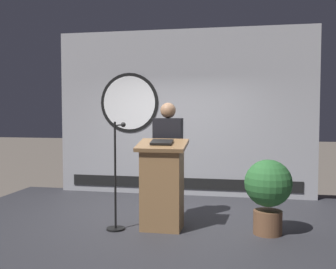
{
  "coord_description": "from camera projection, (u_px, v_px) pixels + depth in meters",
  "views": [
    {
      "loc": [
        1.16,
        -5.5,
        1.86
      ],
      "look_at": [
        0.07,
        0.03,
        1.53
      ],
      "focal_mm": 43.1,
      "sensor_mm": 36.0,
      "label": 1
    }
  ],
  "objects": [
    {
      "name": "ground_plane",
      "position": [
        163.0,
        242.0,
        5.71
      ],
      "size": [
        40.0,
        40.0,
        0.0
      ],
      "primitive_type": "plane",
      "color": "#6B6056"
    },
    {
      "name": "microphone_stand",
      "position": [
        117.0,
        192.0,
        5.3
      ],
      "size": [
        0.24,
        0.51,
        1.42
      ],
      "color": "black",
      "rests_on": "stage_platform"
    },
    {
      "name": "potted_plant",
      "position": [
        268.0,
        189.0,
        5.06
      ],
      "size": [
        0.59,
        0.59,
        0.95
      ],
      "color": "brown",
      "rests_on": "stage_platform"
    },
    {
      "name": "speaker_person",
      "position": [
        168.0,
        160.0,
        5.74
      ],
      "size": [
        0.4,
        0.26,
        1.67
      ],
      "color": "black",
      "rests_on": "stage_platform"
    },
    {
      "name": "stage_platform",
      "position": [
        163.0,
        231.0,
        5.71
      ],
      "size": [
        6.4,
        4.0,
        0.3
      ],
      "primitive_type": "cube",
      "color": "#333338",
      "rests_on": "ground"
    },
    {
      "name": "banner_display",
      "position": [
        182.0,
        113.0,
        7.42
      ],
      "size": [
        4.76,
        0.12,
        3.04
      ],
      "color": "#9E9EA3",
      "rests_on": "stage_platform"
    },
    {
      "name": "podium",
      "position": [
        162.0,
        185.0,
        5.28
      ],
      "size": [
        0.64,
        0.5,
        1.18
      ],
      "color": "olive",
      "rests_on": "stage_platform"
    }
  ]
}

